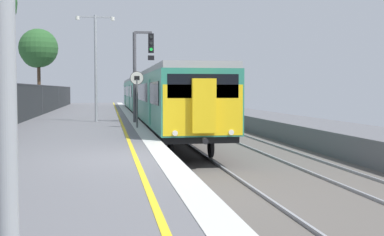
{
  "coord_description": "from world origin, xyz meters",
  "views": [
    {
      "loc": [
        -1.01,
        -12.66,
        1.7
      ],
      "look_at": [
        1.58,
        3.16,
        0.81
      ],
      "focal_mm": 47.96,
      "sensor_mm": 36.0,
      "label": 1
    }
  ],
  "objects_px": {
    "signal_gantry": "(140,65)",
    "background_tree_centre": "(38,50)",
    "speed_limit_sign": "(137,92)",
    "platform_lamp_mid": "(96,59)",
    "commuter_train_at_platform": "(152,96)"
  },
  "relations": [
    {
      "from": "commuter_train_at_platform",
      "to": "signal_gantry",
      "type": "distance_m",
      "value": 10.46
    },
    {
      "from": "commuter_train_at_platform",
      "to": "speed_limit_sign",
      "type": "bearing_deg",
      "value": -97.49
    },
    {
      "from": "signal_gantry",
      "to": "background_tree_centre",
      "type": "xyz_separation_m",
      "value": [
        -8.38,
        25.24,
        2.62
      ]
    },
    {
      "from": "commuter_train_at_platform",
      "to": "signal_gantry",
      "type": "xyz_separation_m",
      "value": [
        -1.46,
        -10.22,
        1.68
      ]
    },
    {
      "from": "commuter_train_at_platform",
      "to": "background_tree_centre",
      "type": "bearing_deg",
      "value": 123.23
    },
    {
      "from": "platform_lamp_mid",
      "to": "signal_gantry",
      "type": "bearing_deg",
      "value": -18.63
    },
    {
      "from": "commuter_train_at_platform",
      "to": "signal_gantry",
      "type": "relative_size",
      "value": 8.7
    },
    {
      "from": "signal_gantry",
      "to": "speed_limit_sign",
      "type": "bearing_deg",
      "value": -95.72
    },
    {
      "from": "speed_limit_sign",
      "to": "platform_lamp_mid",
      "type": "height_order",
      "value": "platform_lamp_mid"
    },
    {
      "from": "background_tree_centre",
      "to": "platform_lamp_mid",
      "type": "bearing_deg",
      "value": -76.01
    },
    {
      "from": "signal_gantry",
      "to": "platform_lamp_mid",
      "type": "relative_size",
      "value": 0.84
    },
    {
      "from": "speed_limit_sign",
      "to": "platform_lamp_mid",
      "type": "distance_m",
      "value": 5.25
    },
    {
      "from": "platform_lamp_mid",
      "to": "background_tree_centre",
      "type": "xyz_separation_m",
      "value": [
        -6.1,
        24.47,
        2.27
      ]
    },
    {
      "from": "platform_lamp_mid",
      "to": "speed_limit_sign",
      "type": "bearing_deg",
      "value": -67.57
    },
    {
      "from": "signal_gantry",
      "to": "background_tree_centre",
      "type": "bearing_deg",
      "value": 108.36
    }
  ]
}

